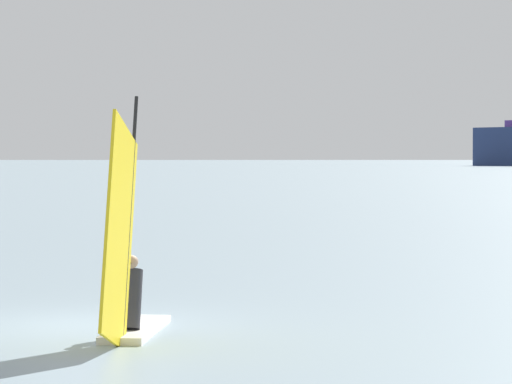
{
  "coord_description": "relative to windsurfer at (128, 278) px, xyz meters",
  "views": [
    {
      "loc": [
        10.16,
        -17.7,
        2.9
      ],
      "look_at": [
        0.4,
        6.84,
        2.11
      ],
      "focal_mm": 83.14,
      "sensor_mm": 36.0,
      "label": 1
    }
  ],
  "objects": [
    {
      "name": "ground_plane",
      "position": [
        -1.35,
        1.05,
        -0.97
      ],
      "size": [
        4000.0,
        4000.0,
        0.0
      ],
      "primitive_type": "plane",
      "color": "gray"
    },
    {
      "name": "windsurfer",
      "position": [
        0.0,
        0.0,
        0.0
      ],
      "size": [
        1.46,
        3.9,
        4.03
      ],
      "rotation": [
        0.0,
        0.0,
        1.85
      ],
      "color": "white",
      "rests_on": "ground_plane"
    }
  ]
}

